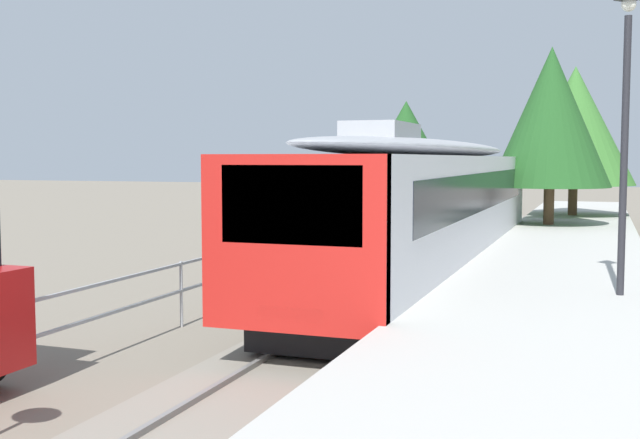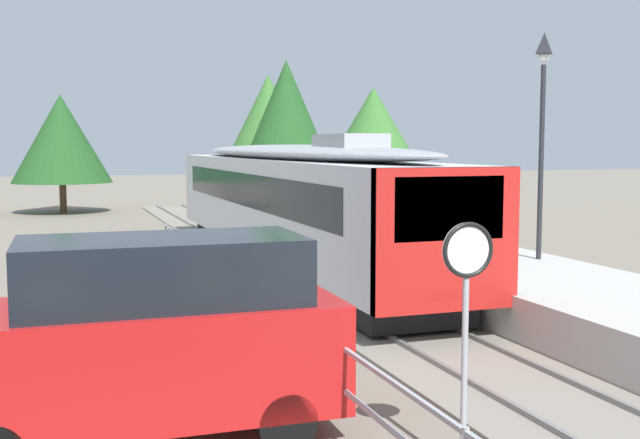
# 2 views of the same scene
# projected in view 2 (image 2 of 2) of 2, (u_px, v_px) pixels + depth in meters

# --- Properties ---
(ground_plane) EXTENTS (160.00, 160.00, 0.00)m
(ground_plane) POSITION_uv_depth(u_px,v_px,m) (235.00, 319.00, 16.15)
(ground_plane) COLOR slate
(track_rails) EXTENTS (3.20, 60.00, 0.14)m
(track_rails) POSITION_uv_depth(u_px,v_px,m) (368.00, 308.00, 17.13)
(track_rails) COLOR gray
(track_rails) RESTS_ON ground
(commuter_train) EXTENTS (2.82, 19.20, 3.74)m
(commuter_train) POSITION_uv_depth(u_px,v_px,m) (290.00, 196.00, 22.41)
(commuter_train) COLOR silver
(commuter_train) RESTS_ON track_rails
(station_platform) EXTENTS (3.90, 60.00, 0.90)m
(station_platform) POSITION_uv_depth(u_px,v_px,m) (496.00, 281.00, 18.16)
(station_platform) COLOR #B7B5AD
(station_platform) RESTS_ON ground
(platform_lamp_mid_platform) EXTENTS (0.34, 0.34, 5.35)m
(platform_lamp_mid_platform) POSITION_uv_depth(u_px,v_px,m) (543.00, 103.00, 18.19)
(platform_lamp_mid_platform) COLOR #232328
(platform_lamp_mid_platform) RESTS_ON station_platform
(speed_limit_sign) EXTENTS (0.61, 0.10, 2.81)m
(speed_limit_sign) POSITION_uv_depth(u_px,v_px,m) (467.00, 284.00, 8.36)
(speed_limit_sign) COLOR #9EA0A5
(speed_limit_sign) RESTS_ON ground
(parked_van_red) EXTENTS (4.93, 2.03, 2.51)m
(parked_van_red) POSITION_uv_depth(u_px,v_px,m) (145.00, 337.00, 9.41)
(parked_van_red) COLOR red
(parked_van_red) RESTS_ON ground
(tree_behind_carpark) EXTENTS (4.08, 4.08, 6.99)m
(tree_behind_carpark) POSITION_uv_depth(u_px,v_px,m) (286.00, 121.00, 30.85)
(tree_behind_carpark) COLOR brown
(tree_behind_carpark) RESTS_ON ground
(tree_behind_station_far) EXTENTS (4.75, 4.75, 6.84)m
(tree_behind_station_far) POSITION_uv_depth(u_px,v_px,m) (268.00, 127.00, 35.70)
(tree_behind_station_far) COLOR brown
(tree_behind_station_far) RESTS_ON ground
(tree_distant_left) EXTENTS (5.25, 5.25, 6.51)m
(tree_distant_left) POSITION_uv_depth(u_px,v_px,m) (373.00, 132.00, 38.96)
(tree_distant_left) COLOR brown
(tree_distant_left) RESTS_ON ground
(tree_distant_centre) EXTENTS (5.22, 5.22, 6.30)m
(tree_distant_centre) POSITION_uv_depth(u_px,v_px,m) (61.00, 139.00, 40.98)
(tree_distant_centre) COLOR brown
(tree_distant_centre) RESTS_ON ground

